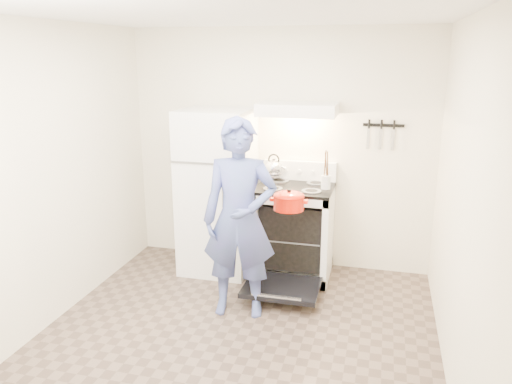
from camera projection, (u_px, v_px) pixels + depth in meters
floor at (230, 348)px, 3.92m from camera, size 3.60×3.60×0.00m
back_wall at (279, 150)px, 5.27m from camera, size 3.20×0.02×2.50m
refrigerator at (218, 191)px, 5.19m from camera, size 0.70×0.70×1.70m
stove_body at (294, 232)px, 5.12m from camera, size 0.76×0.65×0.92m
cooktop at (295, 188)px, 4.99m from camera, size 0.76×0.65×0.03m
backsplash at (300, 170)px, 5.23m from camera, size 0.76×0.07×0.20m
oven_door at (282, 287)px, 4.66m from camera, size 0.70×0.54×0.04m
oven_rack at (294, 234)px, 5.13m from camera, size 0.60×0.52×0.01m
range_hood at (298, 109)px, 4.86m from camera, size 0.76×0.50×0.12m
knife_strip at (384, 125)px, 4.92m from camera, size 0.40×0.02×0.03m
pizza_stone at (296, 233)px, 5.13m from camera, size 0.36×0.36×0.02m
tea_kettle at (274, 167)px, 5.22m from camera, size 0.22×0.19×0.27m
utensil_jar at (326, 182)px, 4.77m from camera, size 0.11×0.11×0.13m
person at (240, 219)px, 4.25m from camera, size 0.69×0.51×1.74m
dutch_oven at (289, 203)px, 4.49m from camera, size 0.35×0.28×0.23m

